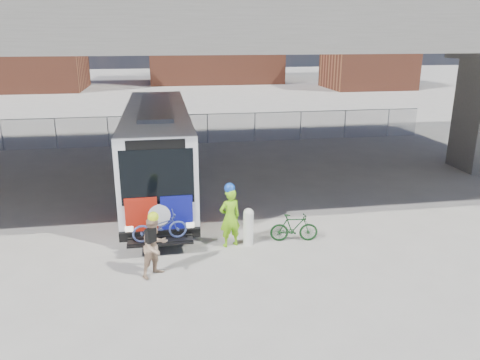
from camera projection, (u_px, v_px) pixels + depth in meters
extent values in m
plane|color=#9E9991|center=(213.00, 213.00, 17.87)|extent=(160.00, 160.00, 0.00)
cube|color=silver|center=(158.00, 145.00, 20.10)|extent=(2.55, 12.00, 3.20)
cube|color=black|center=(157.00, 129.00, 20.38)|extent=(2.61, 11.00, 1.28)
cube|color=black|center=(157.00, 177.00, 14.39)|extent=(2.24, 0.12, 1.76)
cube|color=black|center=(155.00, 144.00, 14.08)|extent=(1.78, 0.12, 0.30)
cube|color=black|center=(160.00, 234.00, 14.85)|extent=(2.55, 0.20, 0.30)
cube|color=#A31A0C|center=(141.00, 216.00, 14.60)|extent=(1.00, 0.08, 1.20)
cube|color=navy|center=(177.00, 214.00, 14.77)|extent=(1.00, 0.08, 1.20)
cylinder|color=silver|center=(159.00, 215.00, 14.67)|extent=(0.70, 0.06, 0.70)
cube|color=gray|center=(156.00, 107.00, 19.60)|extent=(1.28, 7.20, 0.14)
cube|color=black|center=(160.00, 241.00, 14.38)|extent=(2.00, 0.70, 0.06)
cylinder|color=black|center=(126.00, 216.00, 16.21)|extent=(0.30, 1.00, 1.00)
cylinder|color=black|center=(193.00, 212.00, 16.57)|extent=(0.30, 1.00, 1.00)
cylinder|color=black|center=(137.00, 155.00, 24.30)|extent=(0.30, 1.00, 1.00)
cylinder|color=black|center=(181.00, 154.00, 24.67)|extent=(0.30, 1.00, 1.00)
cube|color=#A31A0C|center=(121.00, 189.00, 16.51)|extent=(0.06, 2.60, 1.70)
cube|color=navy|center=(124.00, 176.00, 18.02)|extent=(0.06, 1.40, 1.70)
cube|color=#A31A0C|center=(195.00, 185.00, 16.92)|extent=(0.06, 2.60, 1.70)
cube|color=navy|center=(192.00, 173.00, 18.43)|extent=(0.06, 1.40, 1.70)
imported|color=#435595|center=(160.00, 227.00, 14.24)|extent=(1.74, 0.84, 0.88)
cube|color=#605E59|center=(200.00, 29.00, 19.62)|extent=(40.00, 16.00, 1.50)
cube|color=#605E59|center=(200.00, 8.00, 19.38)|extent=(40.00, 0.60, 0.80)
cylinder|color=gray|center=(56.00, 134.00, 27.63)|extent=(0.06, 0.06, 1.80)
cylinder|color=gray|center=(125.00, 131.00, 28.26)|extent=(0.06, 0.06, 1.80)
cylinder|color=gray|center=(191.00, 129.00, 28.89)|extent=(0.06, 0.06, 1.80)
cylinder|color=gray|center=(255.00, 127.00, 29.53)|extent=(0.06, 0.06, 1.80)
cylinder|color=gray|center=(316.00, 125.00, 30.16)|extent=(0.06, 0.06, 1.80)
cylinder|color=gray|center=(374.00, 123.00, 30.79)|extent=(0.06, 0.06, 1.80)
plane|color=gray|center=(191.00, 129.00, 28.89)|extent=(30.00, 0.00, 30.00)
cube|color=gray|center=(191.00, 115.00, 28.62)|extent=(30.00, 0.05, 0.04)
cube|color=brown|center=(21.00, 47.00, 55.88)|extent=(14.00, 10.00, 10.00)
cube|color=brown|center=(214.00, 38.00, 65.97)|extent=(18.00, 12.00, 12.00)
cube|color=brown|center=(369.00, 55.00, 58.12)|extent=(10.00, 8.00, 8.00)
cylinder|color=white|center=(248.00, 229.00, 15.03)|extent=(0.33, 0.33, 1.08)
sphere|color=white|center=(248.00, 213.00, 14.87)|extent=(0.33, 0.33, 0.33)
imported|color=#81DA16|center=(230.00, 218.00, 14.81)|extent=(0.81, 0.65, 1.94)
sphere|color=blue|center=(230.00, 188.00, 14.52)|extent=(0.34, 0.34, 0.34)
imported|color=tan|center=(155.00, 247.00, 13.00)|extent=(1.07, 1.05, 1.74)
sphere|color=#DCFF1A|center=(153.00, 217.00, 12.74)|extent=(0.30, 0.30, 0.30)
cube|color=black|center=(151.00, 235.00, 12.72)|extent=(0.32, 0.30, 0.40)
imported|color=#123815|center=(294.00, 228.00, 15.30)|extent=(1.62, 0.65, 0.94)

